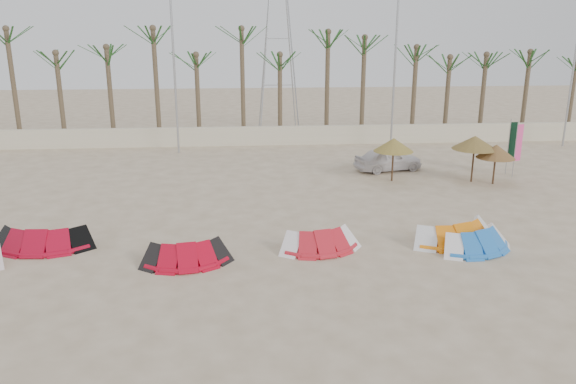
{
  "coord_description": "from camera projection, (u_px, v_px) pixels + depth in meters",
  "views": [
    {
      "loc": [
        -1.76,
        -16.13,
        7.84
      ],
      "look_at": [
        0.0,
        6.0,
        1.3
      ],
      "focal_mm": 35.0,
      "sensor_mm": 36.0,
      "label": 1
    }
  ],
  "objects": [
    {
      "name": "ground",
      "position": [
        303.0,
        285.0,
        17.77
      ],
      "size": [
        120.0,
        120.0,
        0.0
      ],
      "primitive_type": "plane",
      "color": "beige",
      "rests_on": "ground"
    },
    {
      "name": "kite_red_right",
      "position": [
        320.0,
        238.0,
        20.59
      ],
      "size": [
        3.19,
        2.04,
        0.9
      ],
      "color": "red",
      "rests_on": "ground"
    },
    {
      "name": "parasol_right",
      "position": [
        475.0,
        143.0,
        29.02
      ],
      "size": [
        2.33,
        2.33,
        2.45
      ],
      "color": "#4C331E",
      "rests_on": "ground"
    },
    {
      "name": "boundary_wall",
      "position": [
        270.0,
        136.0,
        38.62
      ],
      "size": [
        60.0,
        0.3,
        1.3
      ],
      "primitive_type": "cube",
      "color": "beige",
      "rests_on": "ground"
    },
    {
      "name": "kite_orange",
      "position": [
        454.0,
        229.0,
        21.41
      ],
      "size": [
        3.87,
        2.51,
        0.9
      ],
      "color": "orange",
      "rests_on": "ground"
    },
    {
      "name": "pylon",
      "position": [
        279.0,
        130.0,
        44.62
      ],
      "size": [
        3.0,
        3.0,
        14.0
      ],
      "primitive_type": null,
      "color": "#A5A8AD",
      "rests_on": "ground"
    },
    {
      "name": "car",
      "position": [
        388.0,
        159.0,
        31.73
      ],
      "size": [
        4.06,
        2.4,
        1.3
      ],
      "primitive_type": "imported",
      "rotation": [
        0.0,
        0.0,
        1.81
      ],
      "color": "silver",
      "rests_on": "ground"
    },
    {
      "name": "flag_pink",
      "position": [
        519.0,
        144.0,
        29.97
      ],
      "size": [
        0.44,
        0.15,
        3.05
      ],
      "color": "#A5A8AD",
      "rests_on": "ground"
    },
    {
      "name": "palm_line",
      "position": [
        277.0,
        48.0,
        38.47
      ],
      "size": [
        52.0,
        4.0,
        7.7
      ],
      "color": "brown",
      "rests_on": "ground"
    },
    {
      "name": "parasol_mid",
      "position": [
        496.0,
        151.0,
        28.7
      ],
      "size": [
        1.98,
        1.98,
        2.08
      ],
      "color": "#4C331E",
      "rests_on": "ground"
    },
    {
      "name": "lamp_c",
      "position": [
        396.0,
        61.0,
        35.88
      ],
      "size": [
        1.25,
        0.14,
        11.0
      ],
      "color": "#A5A8AD",
      "rests_on": "ground"
    },
    {
      "name": "parasol_left",
      "position": [
        394.0,
        145.0,
        29.2
      ],
      "size": [
        2.1,
        2.1,
        2.3
      ],
      "color": "#4C331E",
      "rests_on": "ground"
    },
    {
      "name": "lamp_d",
      "position": [
        575.0,
        60.0,
        36.79
      ],
      "size": [
        1.25,
        0.14,
        11.0
      ],
      "color": "#A5A8AD",
      "rests_on": "ground"
    },
    {
      "name": "kite_red_mid",
      "position": [
        187.0,
        250.0,
        19.41
      ],
      "size": [
        3.19,
        1.91,
        0.9
      ],
      "color": "#B9071E",
      "rests_on": "ground"
    },
    {
      "name": "lamp_b",
      "position": [
        174.0,
        62.0,
        34.81
      ],
      "size": [
        1.25,
        0.14,
        11.0
      ],
      "color": "#A5A8AD",
      "rests_on": "ground"
    },
    {
      "name": "flag_green",
      "position": [
        512.0,
        142.0,
        30.56
      ],
      "size": [
        0.45,
        0.05,
        3.08
      ],
      "color": "#A5A8AD",
      "rests_on": "ground"
    },
    {
      "name": "kite_blue",
      "position": [
        475.0,
        238.0,
        20.58
      ],
      "size": [
        3.35,
        2.41,
        0.9
      ],
      "color": "blue",
      "rests_on": "ground"
    },
    {
      "name": "kite_red_left",
      "position": [
        44.0,
        235.0,
        20.81
      ],
      "size": [
        3.69,
        1.72,
        0.9
      ],
      "color": "#A90720",
      "rests_on": "ground"
    }
  ]
}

